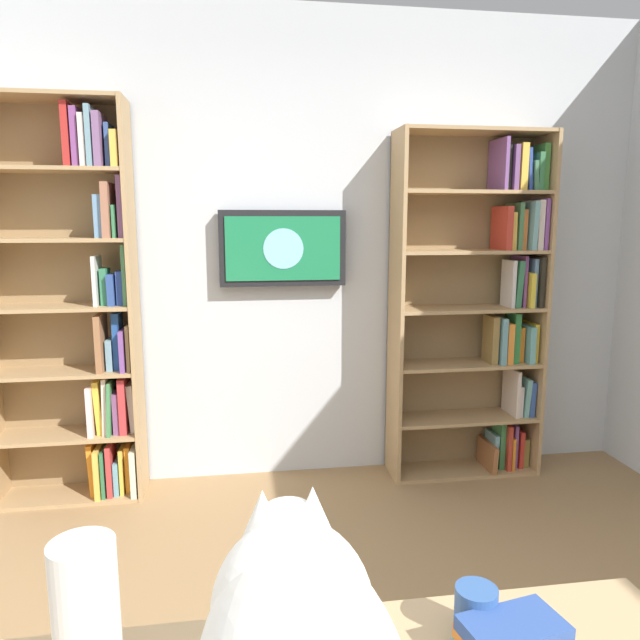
% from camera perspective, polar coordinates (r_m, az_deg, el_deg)
% --- Properties ---
extents(wall_back, '(4.52, 0.06, 2.70)m').
position_cam_1_polar(wall_back, '(3.41, -4.79, 6.78)').
color(wall_back, silver).
rests_on(wall_back, ground).
extents(bookshelf_left, '(0.90, 0.28, 2.03)m').
position_cam_1_polar(bookshelf_left, '(3.58, 15.88, 1.46)').
color(bookshelf_left, tan).
rests_on(bookshelf_left, ground).
extents(bookshelf_right, '(0.79, 0.28, 2.14)m').
position_cam_1_polar(bookshelf_right, '(3.36, -22.53, 0.92)').
color(bookshelf_right, tan).
rests_on(bookshelf_right, ground).
extents(wall_mounted_tv, '(0.72, 0.07, 0.43)m').
position_cam_1_polar(wall_mounted_tv, '(3.33, -3.67, 7.03)').
color(wall_mounted_tv, black).
extents(paper_towel_roll, '(0.11, 0.11, 0.25)m').
position_cam_1_polar(paper_towel_roll, '(1.16, -21.99, -24.98)').
color(paper_towel_roll, white).
rests_on(paper_towel_roll, desk).
extents(coffee_mug, '(0.08, 0.08, 0.10)m').
position_cam_1_polar(coffee_mug, '(1.26, 15.04, -25.92)').
color(coffee_mug, '#335999').
rests_on(coffee_mug, desk).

